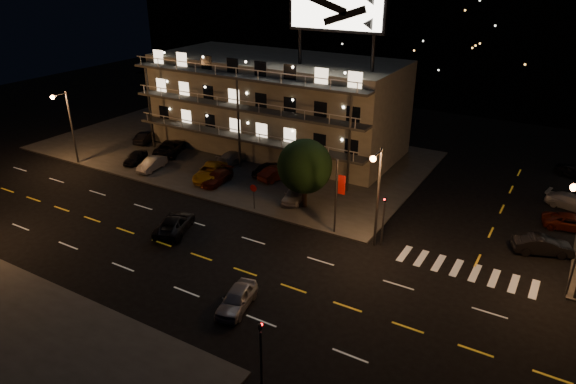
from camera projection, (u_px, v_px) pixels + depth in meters
The scene contains 28 objects.
ground at pixel (223, 264), 37.57m from camera, with size 140.00×140.00×0.00m, color black.
curb_nw at pixel (231, 151), 59.70m from camera, with size 44.00×24.00×0.15m, color #363634.
motel at pixel (277, 103), 58.70m from camera, with size 28.00×13.80×18.10m.
hill_backdrop at pixel (431, 15), 89.49m from camera, with size 120.00×25.00×24.00m.
streetlight_nw at pixel (68, 121), 53.78m from camera, with size 0.44×1.92×8.00m.
streetlight_nc at pixel (377, 188), 37.81m from camera, with size 0.44×1.92×8.00m.
signal_nw at pixel (384, 216), 39.00m from camera, with size 0.20×0.27×4.60m.
signal_sw at pixel (261, 349), 25.67m from camera, with size 0.20×0.27×4.60m.
signal_ne at pixel (575, 263), 32.99m from camera, with size 0.27×0.20×4.60m.
banner_north at pixel (337, 195), 40.38m from camera, with size 0.83×0.16×6.40m.
stop_sign at pixel (254, 193), 44.97m from camera, with size 0.91×0.11×2.61m.
tree at pixel (304, 168), 44.50m from camera, with size 4.98×4.80×6.28m.
lot_car_0 at pixel (135, 157), 55.73m from camera, with size 1.44×3.58×1.22m, color black.
lot_car_1 at pixel (152, 164), 53.88m from camera, with size 1.33×3.83×1.26m, color #97969C.
lot_car_2 at pixel (210, 172), 51.58m from camera, with size 2.36×5.11×1.42m, color orange.
lot_car_3 at pixel (217, 177), 50.62m from camera, with size 1.70×4.19×1.21m, color #50170B.
lot_car_4 at pixel (294, 194), 46.80m from camera, with size 1.58×3.94×1.34m, color #97969C.
lot_car_5 at pixel (146, 137), 61.94m from camera, with size 1.40×4.01×1.32m, color black.
lot_car_6 at pixel (170, 147), 58.32m from camera, with size 2.48×5.39×1.50m, color black.
lot_car_7 at pixel (234, 157), 55.77m from camera, with size 1.80×4.44×1.29m, color #97969C.
lot_car_8 at pixel (268, 169), 52.51m from camera, with size 1.61×4.01×1.37m, color black.
lot_car_9 at pixel (277, 173), 51.51m from camera, with size 1.43×4.11×1.35m, color #50170B.
side_car_0 at pixel (543, 245), 38.66m from camera, with size 1.49×4.28×1.41m, color black.
side_car_1 at pixel (571, 222), 42.27m from camera, with size 2.05×4.44×1.23m, color #50170B.
side_car_2 at pixel (572, 202), 45.70m from camera, with size 1.81×4.45×1.29m, color #97969C.
side_car_3 at pixel (574, 171), 52.40m from camera, with size 1.46×3.63×1.24m, color black.
road_car_east at pixel (237, 299), 32.61m from camera, with size 1.61×3.99×1.36m, color #97969C.
road_car_west at pixel (175, 224), 41.85m from camera, with size 2.23×4.85×1.35m, color black.
Camera 1 is at (20.41, -25.14, 20.33)m, focal length 32.00 mm.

